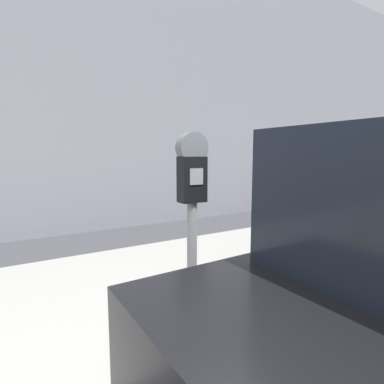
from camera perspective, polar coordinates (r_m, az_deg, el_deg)
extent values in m
cube|color=#ADAAA3|center=(3.59, -11.08, -17.91)|extent=(24.00, 2.80, 0.11)
cube|color=gray|center=(6.64, -21.98, 21.10)|extent=(24.00, 0.30, 6.45)
cylinder|color=gray|center=(2.35, 0.00, -15.49)|extent=(0.08, 0.08, 1.12)
cube|color=black|center=(2.17, 0.00, 2.40)|extent=(0.19, 0.12, 0.33)
cube|color=gray|center=(2.12, 0.85, 2.95)|extent=(0.11, 0.01, 0.12)
cylinder|color=slate|center=(2.17, 0.00, 8.41)|extent=(0.22, 0.09, 0.22)
cylinder|color=black|center=(2.09, 13.78, -29.55)|extent=(0.66, 0.24, 0.65)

